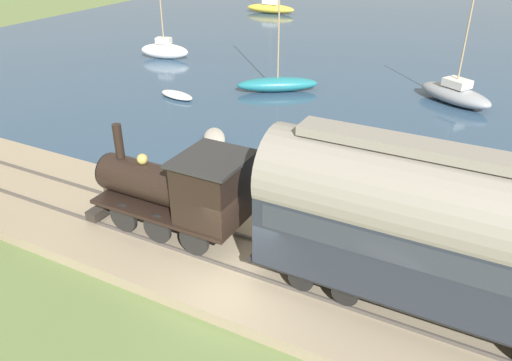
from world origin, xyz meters
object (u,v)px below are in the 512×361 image
object	(u,v)px
sailboat_yellow	(270,8)
sailboat_teal	(278,83)
passenger_coach	(456,233)
sailboat_white	(164,50)
steam_locomotive	(181,188)
sailboat_gray	(455,94)
rowboat_off_pier	(177,95)
rowboat_mid_harbor	(214,139)

from	to	relation	value
sailboat_yellow	sailboat_teal	xyz separation A→B (m)	(-24.83, -12.74, -0.07)
passenger_coach	sailboat_white	size ratio (longest dim) A/B	1.88
passenger_coach	sailboat_white	bearing A→B (deg)	50.41
passenger_coach	sailboat_white	xyz separation A→B (m)	(19.62, 23.72, -2.42)
steam_locomotive	sailboat_gray	bearing A→B (deg)	-16.84
passenger_coach	rowboat_off_pier	xyz separation A→B (m)	(12.39, 17.41, -2.89)
passenger_coach	rowboat_off_pier	size ratio (longest dim) A/B	3.87
sailboat_gray	sailboat_yellow	bearing A→B (deg)	76.11
steam_locomotive	sailboat_yellow	world-z (taller)	sailboat_yellow
sailboat_white	sailboat_yellow	bearing A→B (deg)	-10.16
sailboat_yellow	sailboat_gray	bearing A→B (deg)	-137.41
sailboat_yellow	sailboat_white	world-z (taller)	sailboat_yellow
rowboat_mid_harbor	sailboat_teal	bearing A→B (deg)	62.24
passenger_coach	sailboat_gray	world-z (taller)	sailboat_gray
sailboat_teal	steam_locomotive	bearing A→B (deg)	162.02
steam_locomotive	sailboat_white	distance (m)	25.08
steam_locomotive	sailboat_yellow	bearing A→B (deg)	22.54
sailboat_white	sailboat_teal	bearing A→B (deg)	-120.42
sailboat_yellow	rowboat_off_pier	xyz separation A→B (m)	(-28.84, -7.89, -0.40)
sailboat_gray	rowboat_mid_harbor	bearing A→B (deg)	170.84
sailboat_gray	sailboat_teal	bearing A→B (deg)	135.44
passenger_coach	rowboat_mid_harbor	world-z (taller)	passenger_coach
sailboat_gray	rowboat_mid_harbor	distance (m)	14.93
steam_locomotive	rowboat_off_pier	distance (m)	15.57
sailboat_teal	rowboat_mid_harbor	world-z (taller)	sailboat_teal
sailboat_yellow	rowboat_mid_harbor	bearing A→B (deg)	-161.67
steam_locomotive	rowboat_mid_harbor	xyz separation A→B (m)	(7.64, 3.59, -1.96)
sailboat_gray	sailboat_white	world-z (taller)	sailboat_gray
passenger_coach	sailboat_gray	size ratio (longest dim) A/B	1.71
sailboat_gray	rowboat_mid_harbor	xyz separation A→B (m)	(-11.59, 9.41, -0.32)
sailboat_yellow	sailboat_white	distance (m)	21.66
rowboat_mid_harbor	rowboat_off_pier	bearing A→B (deg)	107.05
steam_locomotive	rowboat_off_pier	size ratio (longest dim) A/B	2.14
sailboat_white	rowboat_mid_harbor	xyz separation A→B (m)	(-11.98, -11.95, -0.40)
sailboat_white	rowboat_mid_harbor	world-z (taller)	sailboat_white
steam_locomotive	passenger_coach	xyz separation A→B (m)	(-0.00, -8.18, 0.87)
sailboat_gray	sailboat_teal	xyz separation A→B (m)	(-2.83, 10.19, -0.07)
sailboat_white	rowboat_off_pier	distance (m)	9.61
sailboat_teal	rowboat_off_pier	world-z (taller)	sailboat_teal
sailboat_white	passenger_coach	bearing A→B (deg)	-143.92
rowboat_off_pier	rowboat_mid_harbor	xyz separation A→B (m)	(-4.75, -5.63, 0.07)
sailboat_gray	sailboat_white	bearing A→B (deg)	118.86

